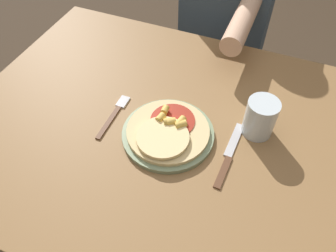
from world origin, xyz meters
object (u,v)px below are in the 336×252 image
(pizza, at_px, (167,131))
(person_diner, at_px, (226,24))
(dining_table, at_px, (162,148))
(knife, at_px, (229,155))
(fork, at_px, (115,114))
(drinking_glass, at_px, (260,118))
(plate, at_px, (168,134))

(pizza, distance_m, person_diner, 0.72)
(dining_table, height_order, knife, knife)
(fork, distance_m, drinking_glass, 0.41)
(dining_table, height_order, pizza, pizza)
(fork, bearing_deg, knife, -2.91)
(dining_table, xyz_separation_m, knife, (0.20, -0.03, 0.11))
(fork, bearing_deg, pizza, -6.25)
(dining_table, height_order, person_diner, person_diner)
(dining_table, relative_size, knife, 5.21)
(pizza, bearing_deg, drinking_glass, 26.90)
(pizza, relative_size, knife, 1.02)
(dining_table, xyz_separation_m, drinking_glass, (0.25, 0.08, 0.16))
(pizza, bearing_deg, knife, 0.45)
(fork, height_order, person_diner, person_diner)
(dining_table, relative_size, fork, 6.57)
(drinking_glass, bearing_deg, knife, -113.31)
(dining_table, distance_m, fork, 0.18)
(knife, height_order, person_diner, person_diner)
(fork, relative_size, person_diner, 0.15)
(dining_table, relative_size, person_diner, 0.99)
(person_diner, bearing_deg, knife, -74.56)
(plate, distance_m, fork, 0.17)
(plate, xyz_separation_m, knife, (0.17, -0.00, -0.00))
(pizza, bearing_deg, dining_table, 132.86)
(person_diner, bearing_deg, pizza, -88.02)
(pizza, relative_size, person_diner, 0.19)
(pizza, height_order, fork, pizza)
(drinking_glass, distance_m, person_diner, 0.66)
(plate, height_order, knife, plate)
(dining_table, height_order, drinking_glass, drinking_glass)
(plate, xyz_separation_m, pizza, (0.00, -0.00, 0.02))
(knife, height_order, drinking_glass, drinking_glass)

